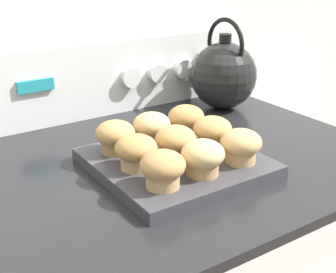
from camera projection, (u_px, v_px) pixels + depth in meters
name	position (u px, v px, depth m)	size (l,w,h in m)	color
control_panel	(104.00, 77.00, 1.11)	(0.76, 0.07, 0.17)	white
muffin_pan	(176.00, 163.00, 0.85)	(0.28, 0.28, 0.02)	#38383D
muffin_r0_c0	(163.00, 168.00, 0.73)	(0.07, 0.07, 0.06)	tan
muffin_r0_c1	(203.00, 157.00, 0.77)	(0.07, 0.07, 0.06)	tan
muffin_r0_c2	(241.00, 145.00, 0.81)	(0.07, 0.07, 0.06)	tan
muffin_r1_c0	(136.00, 151.00, 0.79)	(0.07, 0.07, 0.06)	tan
muffin_r1_c1	(175.00, 142.00, 0.83)	(0.07, 0.07, 0.06)	olive
muffin_r1_c2	(212.00, 132.00, 0.87)	(0.07, 0.07, 0.06)	tan
muffin_r2_c0	(115.00, 136.00, 0.85)	(0.07, 0.07, 0.06)	#A37A4C
muffin_r2_c1	(152.00, 127.00, 0.89)	(0.07, 0.07, 0.06)	tan
muffin_r2_c2	(186.00, 119.00, 0.94)	(0.07, 0.07, 0.06)	tan
tea_kettle	(223.00, 74.00, 1.15)	(0.16, 0.20, 0.22)	black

